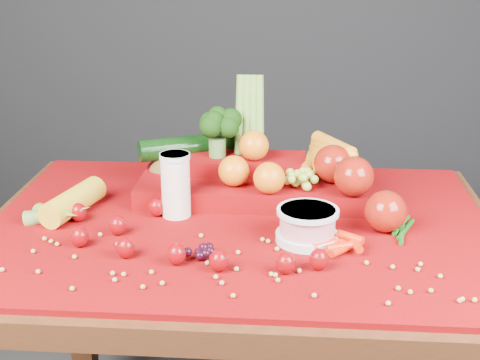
# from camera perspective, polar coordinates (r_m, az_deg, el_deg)

# --- Properties ---
(table) EXTENTS (1.10, 0.80, 0.75)m
(table) POSITION_cam_1_polar(r_m,az_deg,el_deg) (1.46, -0.06, -7.47)
(table) COLOR #32170B
(table) RESTS_ON ground
(red_cloth) EXTENTS (1.05, 0.75, 0.01)m
(red_cloth) POSITION_cam_1_polar(r_m,az_deg,el_deg) (1.42, -0.06, -3.85)
(red_cloth) COLOR #780404
(red_cloth) RESTS_ON table
(milk_glass) EXTENTS (0.07, 0.07, 0.14)m
(milk_glass) POSITION_cam_1_polar(r_m,az_deg,el_deg) (1.43, -5.52, -0.23)
(milk_glass) COLOR silver
(milk_glass) RESTS_ON red_cloth
(yogurt_bowl) EXTENTS (0.12, 0.12, 0.07)m
(yogurt_bowl) POSITION_cam_1_polar(r_m,az_deg,el_deg) (1.32, 5.78, -3.75)
(yogurt_bowl) COLOR silver
(yogurt_bowl) RESTS_ON red_cloth
(strawberry_scatter) EXTENTS (0.54, 0.28, 0.04)m
(strawberry_scatter) POSITION_cam_1_polar(r_m,az_deg,el_deg) (1.29, -6.06, -4.93)
(strawberry_scatter) COLOR maroon
(strawberry_scatter) RESTS_ON red_cloth
(dark_grape_cluster) EXTENTS (0.06, 0.05, 0.03)m
(dark_grape_cluster) POSITION_cam_1_polar(r_m,az_deg,el_deg) (1.26, -3.59, -6.02)
(dark_grape_cluster) COLOR black
(dark_grape_cluster) RESTS_ON red_cloth
(soybean_scatter) EXTENTS (0.84, 0.24, 0.01)m
(soybean_scatter) POSITION_cam_1_polar(r_m,az_deg,el_deg) (1.23, -0.79, -7.18)
(soybean_scatter) COLOR tan
(soybean_scatter) RESTS_ON red_cloth
(corn_ear) EXTENTS (0.22, 0.26, 0.06)m
(corn_ear) POSITION_cam_1_polar(r_m,az_deg,el_deg) (1.47, -14.87, -2.49)
(corn_ear) COLOR gold
(corn_ear) RESTS_ON red_cloth
(potato) EXTENTS (0.11, 0.08, 0.08)m
(potato) POSITION_cam_1_polar(r_m,az_deg,el_deg) (1.60, -5.83, 0.66)
(potato) COLOR brown
(potato) RESTS_ON red_cloth
(baby_carrot_pile) EXTENTS (0.17, 0.17, 0.03)m
(baby_carrot_pile) POSITION_cam_1_polar(r_m,az_deg,el_deg) (1.30, 7.64, -5.28)
(baby_carrot_pile) COLOR red
(baby_carrot_pile) RESTS_ON red_cloth
(green_bean_pile) EXTENTS (0.14, 0.12, 0.01)m
(green_bean_pile) POSITION_cam_1_polar(r_m,az_deg,el_deg) (1.42, 13.85, -3.93)
(green_bean_pile) COLOR #135313
(green_bean_pile) RESTS_ON red_cloth
(produce_mound) EXTENTS (0.61, 0.38, 0.27)m
(produce_mound) POSITION_cam_1_polar(r_m,az_deg,el_deg) (1.53, 2.37, 0.65)
(produce_mound) COLOR #780404
(produce_mound) RESTS_ON red_cloth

